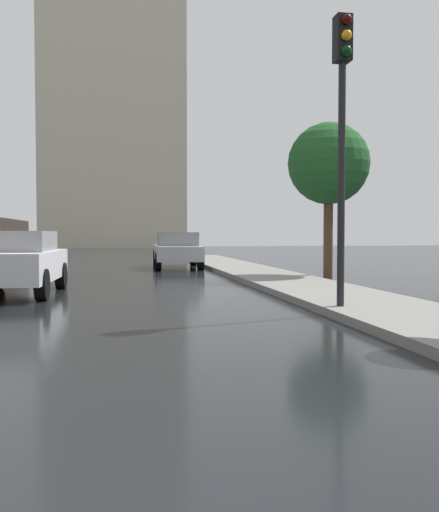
{
  "coord_description": "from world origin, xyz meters",
  "views": [
    {
      "loc": [
        0.73,
        -2.15,
        1.34
      ],
      "look_at": [
        2.41,
        7.45,
        0.96
      ],
      "focal_mm": 39.66,
      "sensor_mm": 36.0,
      "label": 1
    }
  ],
  "objects_px": {
    "car_silver_near_kerb": "(177,250)",
    "traffic_light": "(342,108)",
    "car_white_mid_road": "(17,261)",
    "street_tree_near": "(329,164)"
  },
  "relations": [
    {
      "from": "car_silver_near_kerb",
      "to": "traffic_light",
      "type": "height_order",
      "value": "traffic_light"
    },
    {
      "from": "car_silver_near_kerb",
      "to": "traffic_light",
      "type": "bearing_deg",
      "value": -82.15
    },
    {
      "from": "car_white_mid_road",
      "to": "street_tree_near",
      "type": "height_order",
      "value": "street_tree_near"
    },
    {
      "from": "car_white_mid_road",
      "to": "traffic_light",
      "type": "height_order",
      "value": "traffic_light"
    },
    {
      "from": "car_silver_near_kerb",
      "to": "car_white_mid_road",
      "type": "distance_m",
      "value": 10.24
    },
    {
      "from": "street_tree_near",
      "to": "traffic_light",
      "type": "bearing_deg",
      "value": -109.21
    },
    {
      "from": "car_silver_near_kerb",
      "to": "street_tree_near",
      "type": "bearing_deg",
      "value": -56.4
    },
    {
      "from": "car_silver_near_kerb",
      "to": "car_white_mid_road",
      "type": "bearing_deg",
      "value": -113.88
    },
    {
      "from": "car_silver_near_kerb",
      "to": "traffic_light",
      "type": "xyz_separation_m",
      "value": [
        1.4,
        -13.41,
        2.68
      ]
    },
    {
      "from": "car_white_mid_road",
      "to": "street_tree_near",
      "type": "distance_m",
      "value": 9.23
    }
  ]
}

